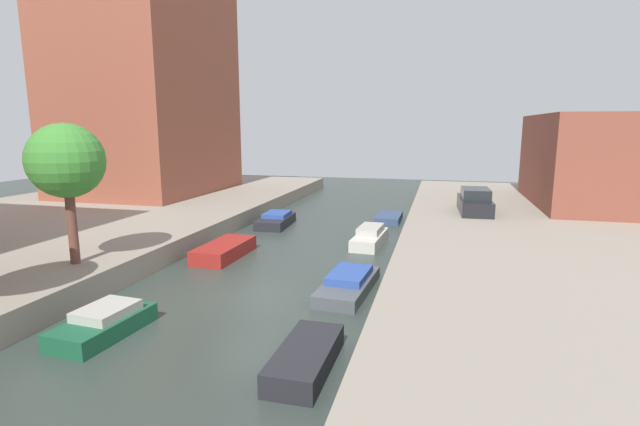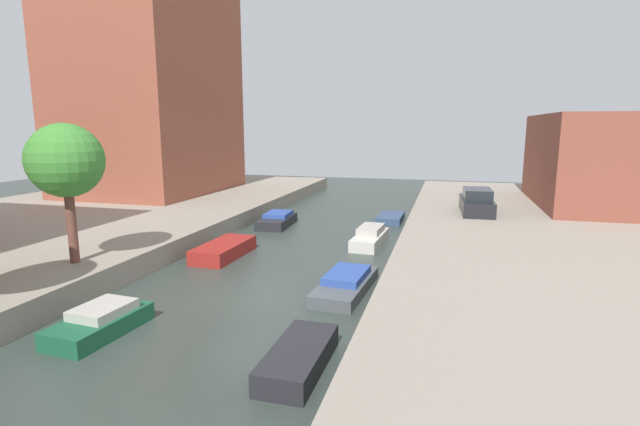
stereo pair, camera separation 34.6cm
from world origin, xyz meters
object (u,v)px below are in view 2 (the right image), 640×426
at_px(moored_boat_left_2, 100,322).
at_px(moored_boat_right_5, 390,218).
at_px(low_block_right, 620,161).
at_px(street_tree_3, 66,162).
at_px(apartment_tower_far, 148,58).
at_px(moored_boat_right_2, 299,358).
at_px(moored_boat_left_4, 277,220).
at_px(moored_boat_right_4, 370,237).
at_px(moored_boat_right_3, 346,284).
at_px(moored_boat_left_3, 224,250).
at_px(parked_car, 477,203).

bearing_deg(moored_boat_left_2, moored_boat_right_5, 71.90).
relative_size(low_block_right, street_tree_3, 2.33).
relative_size(apartment_tower_far, moored_boat_right_2, 6.37).
bearing_deg(moored_boat_left_4, street_tree_3, -105.02).
bearing_deg(moored_boat_right_5, street_tree_3, -122.35).
xyz_separation_m(apartment_tower_far, moored_boat_right_4, (19.27, -9.30, -11.14)).
xyz_separation_m(low_block_right, moored_boat_right_3, (-14.44, -18.23, -3.70)).
bearing_deg(moored_boat_left_3, moored_boat_left_2, -87.96).
bearing_deg(moored_boat_right_3, street_tree_3, -167.84).
relative_size(apartment_tower_far, moored_boat_right_4, 5.32).
relative_size(parked_car, moored_boat_left_2, 1.43).
xyz_separation_m(moored_boat_left_2, moored_boat_right_5, (6.44, 19.71, -0.13)).
bearing_deg(moored_boat_right_2, apartment_tower_far, 130.64).
height_order(parked_car, moored_boat_right_3, parked_car).
bearing_deg(low_block_right, parked_car, -151.13).
distance_m(low_block_right, moored_boat_right_3, 23.55).
distance_m(apartment_tower_far, parked_car, 27.04).
relative_size(parked_car, moored_boat_right_2, 1.39).
height_order(street_tree_3, parked_car, street_tree_3).
height_order(moored_boat_left_2, moored_boat_right_5, moored_boat_left_2).
bearing_deg(moored_boat_right_4, moored_boat_right_3, -87.78).
relative_size(street_tree_3, moored_boat_left_3, 1.35).
distance_m(moored_boat_left_4, moored_boat_right_5, 7.55).
bearing_deg(low_block_right, moored_boat_left_3, -144.80).
distance_m(low_block_right, moored_boat_right_5, 15.48).
distance_m(apartment_tower_far, moored_boat_left_3, 21.73).
bearing_deg(street_tree_3, moored_boat_left_3, 56.89).
bearing_deg(low_block_right, moored_boat_left_2, -131.22).
distance_m(moored_boat_left_4, moored_boat_right_2, 18.29).
distance_m(moored_boat_right_2, moored_boat_right_3, 6.06).
distance_m(moored_boat_left_3, moored_boat_right_3, 7.51).
xyz_separation_m(street_tree_3, moored_boat_right_4, (10.06, 9.72, -4.52)).
xyz_separation_m(moored_boat_left_2, moored_boat_right_3, (6.43, 5.60, -0.05)).
bearing_deg(low_block_right, moored_boat_right_4, -143.90).
height_order(moored_boat_left_3, moored_boat_right_5, moored_boat_left_3).
height_order(low_block_right, street_tree_3, low_block_right).
relative_size(moored_boat_left_3, moored_boat_right_2, 1.20).
bearing_deg(moored_boat_left_4, moored_boat_left_3, -89.44).
height_order(apartment_tower_far, moored_boat_left_3, apartment_tower_far).
height_order(moored_boat_left_2, moored_boat_left_3, moored_boat_left_2).
bearing_deg(moored_boat_right_4, moored_boat_right_5, 87.44).
bearing_deg(moored_boat_right_5, moored_boat_right_2, -89.87).
distance_m(moored_boat_right_2, moored_boat_right_4, 13.55).
bearing_deg(parked_car, moored_boat_left_4, -169.19).
bearing_deg(street_tree_3, low_block_right, 39.54).
bearing_deg(low_block_right, moored_boat_right_3, -128.38).
bearing_deg(moored_boat_right_5, moored_boat_right_3, -90.02).
bearing_deg(apartment_tower_far, street_tree_3, -64.15).
height_order(street_tree_3, moored_boat_left_4, street_tree_3).
xyz_separation_m(street_tree_3, moored_boat_right_3, (10.35, 2.23, -4.61)).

